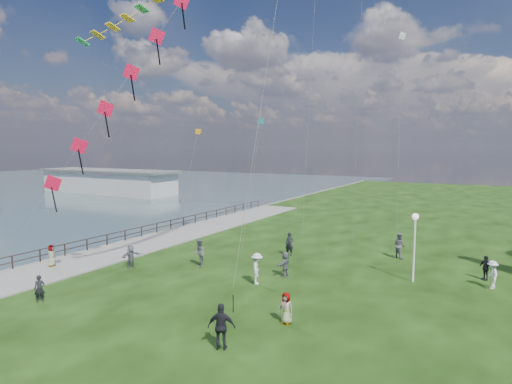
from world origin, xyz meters
The scene contains 17 objects.
waterfront centered at (-15.24, 8.99, -0.06)m, with size 200.00×200.00×1.51m.
pier_pavilion centered at (-52.00, 42.00, 1.84)m, with size 30.00×8.00×4.40m.
lamppost centered at (7.49, 12.47, 3.06)m, with size 0.39×0.39×4.24m.
person_0 centered at (-9.19, -0.82, 0.73)m, with size 0.53×0.35×1.46m, color black.
person_1 centered at (-6.00, 8.88, 0.96)m, with size 0.93×0.58×1.92m, color #595960.
person_2 centered at (-0.64, 7.48, 0.94)m, with size 1.22×0.63×1.89m, color silver.
person_3 centered at (2.18, -0.55, 0.96)m, with size 1.12×0.58×1.92m, color black.
person_4 centered at (3.37, 3.07, 0.74)m, with size 0.72×0.44×1.48m, color #595960.
person_5 centered at (-9.83, 6.32, 0.80)m, with size 1.49×0.64×1.60m, color #595960.
person_6 centered at (-1.78, 14.59, 0.88)m, with size 0.64×0.42×1.77m, color black.
person_7 centered at (5.62, 17.92, 0.95)m, with size 0.92×0.57×1.89m, color #595960.
person_8 centered at (11.70, 13.46, 0.82)m, with size 1.06×0.55×1.65m, color silver.
person_9 centered at (11.32, 15.08, 0.77)m, with size 0.90×0.46×1.54m, color black.
person_10 centered at (-14.56, 3.67, 0.74)m, with size 0.73×0.45×1.49m, color #595960.
person_11 centered at (0.20, 9.64, 0.80)m, with size 1.49×0.64×1.61m, color #595960.
red_kite_train centered at (-7.81, 4.63, 12.27)m, with size 9.50×9.35×19.71m.
small_kites centered at (1.80, 22.12, 15.17)m, with size 30.36×13.71×29.49m.
Camera 1 is at (11.51, -14.36, 8.18)m, focal length 30.00 mm.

